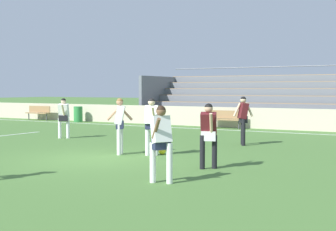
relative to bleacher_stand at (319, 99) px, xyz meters
name	(u,v)px	position (x,y,z in m)	size (l,w,h in m)	color
ground_plane	(97,159)	(-2.89, -15.22, -1.48)	(160.00, 160.00, 0.00)	#477033
field_line_sideline	(236,130)	(-2.89, -4.60, -1.48)	(44.00, 0.12, 0.01)	white
field_line_penalty_mark	(1,136)	(-10.56, -12.03, -1.48)	(0.12, 4.40, 0.01)	white
sideline_wall	(248,118)	(-2.89, -3.04, -0.95)	(48.00, 0.16, 1.05)	beige
bleacher_stand	(319,99)	(0.00, 0.00, 0.00)	(20.06, 4.65, 3.37)	#897051
bench_far_right	(225,118)	(-3.84, -3.72, -0.93)	(1.80, 0.40, 0.90)	#99754C
bench_centre_sideline	(38,112)	(-16.76, -3.72, -0.93)	(1.80, 0.40, 0.90)	#99754C
trash_bin	(78,114)	(-13.41, -3.77, -1.01)	(0.53, 0.53, 0.93)	#2D7F3D
player_white_challenging	(120,121)	(-2.87, -14.15, -0.46)	(0.69, 0.51, 1.71)	white
player_white_dropping_back	(152,121)	(-1.91, -13.87, -0.45)	(0.49, 0.62, 1.72)	white
player_white_on_ball	(161,137)	(0.44, -17.27, -0.51)	(0.50, 0.71, 1.64)	white
player_dark_overlapping	(209,130)	(0.55, -15.16, -0.51)	(0.48, 0.61, 1.63)	black
player_dark_pressing_high	(243,116)	(-0.49, -10.03, -0.45)	(0.68, 0.50, 1.72)	black
player_white_wide_right	(64,115)	(-7.60, -11.42, -0.52)	(0.49, 0.65, 1.61)	white
soccer_ball	(162,151)	(-1.75, -13.52, -1.37)	(0.22, 0.22, 0.22)	yellow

